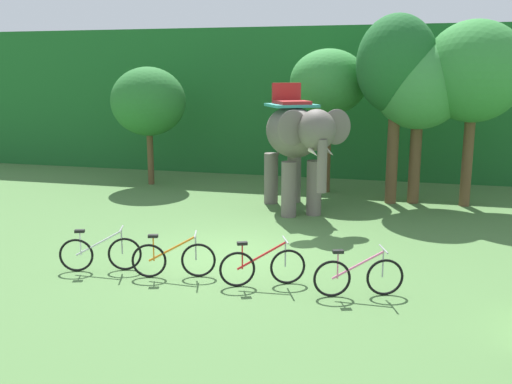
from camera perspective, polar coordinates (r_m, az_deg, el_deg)
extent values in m
plane|color=#4C753D|center=(13.29, -2.82, -6.26)|extent=(80.00, 80.00, 0.00)
cube|color=#1E6028|center=(25.64, 6.17, 9.02)|extent=(36.00, 6.00, 5.80)
cylinder|color=brown|center=(21.74, -10.36, 3.29)|extent=(0.23, 0.23, 1.93)
ellipsoid|color=#28702D|center=(21.54, -10.56, 8.76)|extent=(2.70, 2.70, 2.48)
cylinder|color=brown|center=(20.09, 6.99, 3.91)|extent=(0.27, 0.27, 2.77)
ellipsoid|color=#338438|center=(19.91, 7.17, 10.71)|extent=(2.60, 2.60, 2.20)
cylinder|color=brown|center=(18.71, 13.29, 3.41)|extent=(0.35, 0.35, 2.98)
ellipsoid|color=#1E6028|center=(18.53, 13.71, 12.15)|extent=(2.47, 2.47, 3.02)
cylinder|color=brown|center=(18.94, 15.38, 2.66)|extent=(0.36, 0.36, 2.49)
ellipsoid|color=#3D8E42|center=(18.73, 15.79, 10.15)|extent=(2.84, 2.84, 2.74)
cylinder|color=brown|center=(18.98, 20.09, 2.78)|extent=(0.32, 0.32, 2.75)
ellipsoid|color=#338438|center=(18.78, 20.69, 11.06)|extent=(3.04, 3.04, 3.04)
ellipsoid|color=#665E56|center=(17.35, 3.60, 5.94)|extent=(2.66, 3.21, 1.50)
cylinder|color=#665E56|center=(16.87, 5.74, 0.41)|extent=(0.44, 0.44, 1.60)
cylinder|color=#665E56|center=(16.62, 3.26, 0.27)|extent=(0.44, 0.44, 1.60)
cylinder|color=#665E56|center=(18.53, 3.78, 1.47)|extent=(0.44, 0.44, 1.60)
cylinder|color=#665E56|center=(18.30, 1.49, 1.36)|extent=(0.44, 0.44, 1.60)
ellipsoid|color=#665E56|center=(15.45, 5.99, 6.11)|extent=(1.41, 1.45, 1.10)
ellipsoid|color=#665E56|center=(15.82, 7.91, 6.37)|extent=(0.81, 0.56, 0.96)
ellipsoid|color=#665E56|center=(15.38, 3.62, 6.31)|extent=(0.81, 0.56, 0.96)
cylinder|color=#665E56|center=(15.15, 6.53, 2.55)|extent=(0.26, 0.26, 1.40)
cone|color=beige|center=(15.23, 7.26, 3.91)|extent=(0.38, 0.55, 0.21)
cone|color=beige|center=(15.07, 5.71, 3.86)|extent=(0.38, 0.55, 0.21)
cube|color=teal|center=(17.38, 3.52, 8.53)|extent=(1.80, 1.79, 0.08)
cube|color=#B22323|center=(17.37, 3.53, 8.83)|extent=(1.33, 1.40, 0.10)
cube|color=#B22323|center=(17.84, 3.02, 9.81)|extent=(0.83, 0.53, 0.56)
cylinder|color=#665E56|center=(18.74, 2.19, 5.01)|extent=(0.08, 0.08, 0.90)
torus|color=black|center=(12.71, -17.30, -5.97)|extent=(0.69, 0.28, 0.71)
torus|color=black|center=(12.52, -12.81, -5.99)|extent=(0.69, 0.28, 0.71)
cylinder|color=silver|center=(12.54, -15.24, -4.89)|extent=(0.93, 0.36, 0.54)
cylinder|color=silver|center=(12.61, -16.93, -4.85)|extent=(0.03, 0.03, 0.52)
cube|color=black|center=(12.54, -17.00, -3.71)|extent=(0.22, 0.16, 0.06)
cylinder|color=#9E9EA3|center=(12.45, -13.10, -4.76)|extent=(0.03, 0.03, 0.55)
cylinder|color=#9E9EA3|center=(12.38, -13.16, -3.56)|extent=(0.20, 0.50, 0.03)
torus|color=black|center=(12.00, -10.50, -6.68)|extent=(0.69, 0.25, 0.71)
torus|color=black|center=(11.89, -5.70, -6.71)|extent=(0.69, 0.25, 0.71)
cylinder|color=orange|center=(11.86, -8.27, -5.56)|extent=(0.94, 0.32, 0.54)
cylinder|color=orange|center=(11.90, -10.07, -5.50)|extent=(0.03, 0.03, 0.52)
cube|color=black|center=(11.83, -10.12, -4.30)|extent=(0.22, 0.15, 0.06)
cylinder|color=#9E9EA3|center=(11.81, -5.97, -5.42)|extent=(0.03, 0.03, 0.55)
cylinder|color=#9E9EA3|center=(11.73, -6.00, -4.16)|extent=(0.18, 0.51, 0.03)
torus|color=black|center=(11.32, -1.86, -7.63)|extent=(0.67, 0.33, 0.71)
torus|color=black|center=(11.47, 3.15, -7.37)|extent=(0.67, 0.33, 0.71)
cylinder|color=red|center=(11.30, 0.54, -6.31)|extent=(0.91, 0.43, 0.54)
cylinder|color=red|center=(11.24, -1.36, -6.35)|extent=(0.03, 0.03, 0.52)
cube|color=black|center=(11.17, -1.37, -5.09)|extent=(0.22, 0.17, 0.06)
cylinder|color=#9E9EA3|center=(11.37, 2.91, -6.05)|extent=(0.03, 0.03, 0.55)
cylinder|color=#9E9EA3|center=(11.29, 2.93, -4.74)|extent=(0.24, 0.49, 0.03)
torus|color=black|center=(10.92, 7.51, -8.47)|extent=(0.69, 0.28, 0.71)
torus|color=black|center=(11.16, 12.59, -8.21)|extent=(0.69, 0.28, 0.71)
cylinder|color=pink|center=(10.94, 10.00, -7.12)|extent=(0.93, 0.36, 0.54)
cylinder|color=pink|center=(10.85, 8.06, -7.16)|extent=(0.03, 0.03, 0.52)
cube|color=black|center=(10.77, 8.10, -5.85)|extent=(0.22, 0.16, 0.06)
cylinder|color=#9E9EA3|center=(11.05, 12.41, -6.86)|extent=(0.03, 0.03, 0.55)
cylinder|color=#9E9EA3|center=(10.97, 12.47, -5.52)|extent=(0.20, 0.50, 0.03)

